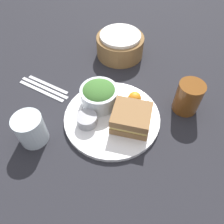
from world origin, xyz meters
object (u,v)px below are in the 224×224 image
object	(u,v)px
sandwich	(132,117)
knife	(44,88)
dressing_cup	(87,120)
drink_glass	(188,97)
plate	(112,117)
bread_basket	(120,45)
water_glass	(31,129)
salad_bowl	(99,94)
fork	(41,91)
spoon	(48,84)

from	to	relation	value
sandwich	knife	xyz separation A→B (m)	(-0.33, 0.00, -0.04)
dressing_cup	drink_glass	distance (m)	0.31
drink_glass	knife	world-z (taller)	drink_glass
drink_glass	plate	bearing A→B (deg)	-141.48
bread_basket	knife	bearing A→B (deg)	-116.63
plate	water_glass	distance (m)	0.24
salad_bowl	drink_glass	xyz separation A→B (m)	(0.25, 0.12, 0.00)
salad_bowl	water_glass	distance (m)	0.22
sandwich	knife	bearing A→B (deg)	179.33
drink_glass	fork	distance (m)	0.49
salad_bowl	water_glass	world-z (taller)	water_glass
bread_basket	fork	xyz separation A→B (m)	(-0.15, -0.31, -0.04)
dressing_cup	knife	xyz separation A→B (m)	(-0.22, 0.06, -0.03)
drink_glass	knife	xyz separation A→B (m)	(-0.46, -0.14, -0.05)
plate	sandwich	bearing A→B (deg)	3.44
plate	salad_bowl	bearing A→B (deg)	153.52
water_glass	spoon	bearing A→B (deg)	118.72
fork	spoon	world-z (taller)	same
drink_glass	fork	bearing A→B (deg)	-160.93
sandwich	bread_basket	world-z (taller)	bread_basket
dressing_cup	spoon	size ratio (longest dim) A/B	0.35
sandwich	spoon	xyz separation A→B (m)	(-0.33, 0.02, -0.04)
drink_glass	water_glass	bearing A→B (deg)	-138.11
bread_basket	water_glass	world-z (taller)	water_glass
sandwich	plate	bearing A→B (deg)	-176.56
plate	salad_bowl	distance (m)	0.08
drink_glass	bread_basket	distance (m)	0.35
plate	bread_basket	size ratio (longest dim) A/B	1.62
sandwich	knife	world-z (taller)	sandwich
plate	dressing_cup	xyz separation A→B (m)	(-0.05, -0.06, 0.02)
bread_basket	spoon	world-z (taller)	bread_basket
sandwich	knife	distance (m)	0.34
water_glass	knife	bearing A→B (deg)	121.28
water_glass	drink_glass	bearing A→B (deg)	41.89
water_glass	bread_basket	bearing A→B (deg)	84.98
plate	knife	xyz separation A→B (m)	(-0.27, 0.01, -0.00)
fork	knife	size ratio (longest dim) A/B	0.95
dressing_cup	fork	distance (m)	0.23
salad_bowl	spoon	size ratio (longest dim) A/B	0.68
sandwich	dressing_cup	world-z (taller)	sandwich
sandwich	water_glass	distance (m)	0.28
sandwich	bread_basket	distance (m)	0.35
bread_basket	salad_bowl	bearing A→B (deg)	-76.94
salad_bowl	bread_basket	xyz separation A→B (m)	(-0.06, 0.27, -0.01)
sandwich	fork	world-z (taller)	sandwich
plate	bread_basket	bearing A→B (deg)	112.41
salad_bowl	bread_basket	world-z (taller)	bread_basket
drink_glass	bread_basket	size ratio (longest dim) A/B	0.57
fork	knife	bearing A→B (deg)	-90.00
fork	knife	distance (m)	0.02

